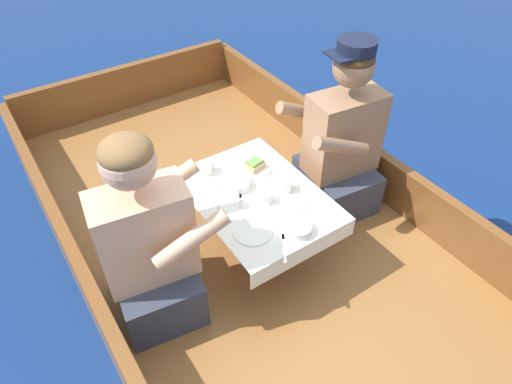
{
  "coord_description": "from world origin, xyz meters",
  "views": [
    {
      "loc": [
        -0.95,
        -1.38,
        2.27
      ],
      "look_at": [
        0.0,
        0.03,
        0.75
      ],
      "focal_mm": 32.0,
      "sensor_mm": 36.0,
      "label": 1
    }
  ],
  "objects_px": {
    "person_port": "(149,248)",
    "person_starboard": "(341,145)",
    "coffee_cup_center": "(286,186)",
    "coffee_cup_port": "(266,197)",
    "coffee_cup_starboard": "(205,168)",
    "sandwich": "(254,165)"
  },
  "relations": [
    {
      "from": "person_port",
      "to": "coffee_cup_center",
      "type": "xyz_separation_m",
      "value": [
        0.74,
        0.0,
        -0.0
      ]
    },
    {
      "from": "person_starboard",
      "to": "coffee_cup_center",
      "type": "relative_size",
      "value": 10.72
    },
    {
      "from": "person_starboard",
      "to": "coffee_cup_port",
      "type": "relative_size",
      "value": 10.79
    },
    {
      "from": "coffee_cup_center",
      "to": "sandwich",
      "type": "bearing_deg",
      "value": 99.23
    },
    {
      "from": "person_port",
      "to": "coffee_cup_center",
      "type": "bearing_deg",
      "value": 8.48
    },
    {
      "from": "sandwich",
      "to": "coffee_cup_port",
      "type": "xyz_separation_m",
      "value": [
        -0.1,
        -0.24,
        -0.0
      ]
    },
    {
      "from": "sandwich",
      "to": "coffee_cup_center",
      "type": "relative_size",
      "value": 1.13
    },
    {
      "from": "person_port",
      "to": "coffee_cup_starboard",
      "type": "relative_size",
      "value": 9.17
    },
    {
      "from": "person_starboard",
      "to": "coffee_cup_center",
      "type": "height_order",
      "value": "person_starboard"
    },
    {
      "from": "person_starboard",
      "to": "coffee_cup_starboard",
      "type": "distance_m",
      "value": 0.77
    },
    {
      "from": "sandwich",
      "to": "coffee_cup_starboard",
      "type": "distance_m",
      "value": 0.26
    },
    {
      "from": "person_port",
      "to": "coffee_cup_starboard",
      "type": "xyz_separation_m",
      "value": [
        0.47,
        0.35,
        0.0
      ]
    },
    {
      "from": "person_port",
      "to": "coffee_cup_center",
      "type": "distance_m",
      "value": 0.74
    },
    {
      "from": "coffee_cup_starboard",
      "to": "coffee_cup_center",
      "type": "bearing_deg",
      "value": -52.43
    },
    {
      "from": "person_port",
      "to": "coffee_cup_center",
      "type": "relative_size",
      "value": 10.32
    },
    {
      "from": "person_port",
      "to": "person_starboard",
      "type": "xyz_separation_m",
      "value": [
        1.2,
        0.09,
        0.01
      ]
    },
    {
      "from": "person_port",
      "to": "sandwich",
      "type": "xyz_separation_m",
      "value": [
        0.71,
        0.23,
        0.0
      ]
    },
    {
      "from": "person_port",
      "to": "person_starboard",
      "type": "height_order",
      "value": "person_starboard"
    },
    {
      "from": "sandwich",
      "to": "coffee_cup_starboard",
      "type": "height_order",
      "value": "coffee_cup_starboard"
    },
    {
      "from": "coffee_cup_center",
      "to": "person_port",
      "type": "bearing_deg",
      "value": -179.88
    },
    {
      "from": "coffee_cup_port",
      "to": "coffee_cup_center",
      "type": "height_order",
      "value": "coffee_cup_center"
    },
    {
      "from": "coffee_cup_port",
      "to": "coffee_cup_center",
      "type": "xyz_separation_m",
      "value": [
        0.13,
        0.01,
        0.0
      ]
    }
  ]
}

